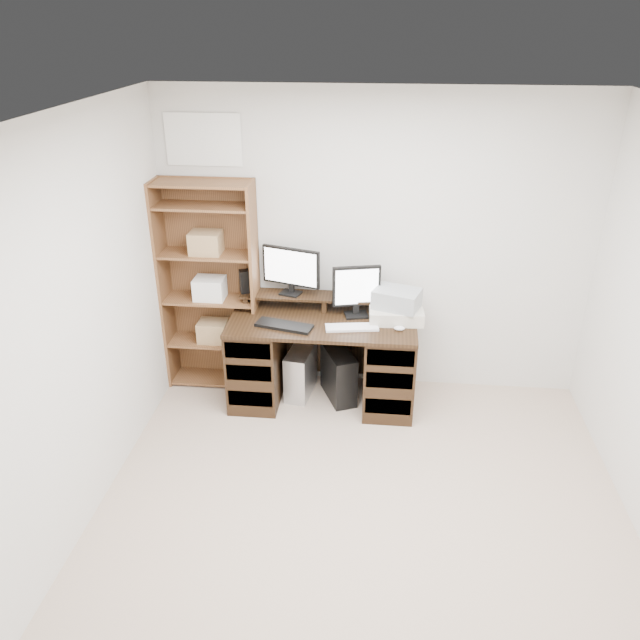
% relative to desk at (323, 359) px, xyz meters
% --- Properties ---
extents(room, '(3.54, 4.04, 2.54)m').
position_rel_desk_xyz_m(room, '(0.38, -1.64, 0.86)').
color(room, '#BFA58F').
rests_on(room, ground).
extents(desk, '(1.50, 0.70, 0.75)m').
position_rel_desk_xyz_m(desk, '(0.00, 0.00, 0.00)').
color(desk, black).
rests_on(desk, ground).
extents(riser_shelf, '(1.40, 0.22, 0.12)m').
position_rel_desk_xyz_m(riser_shelf, '(-0.00, 0.21, 0.45)').
color(riser_shelf, black).
rests_on(riser_shelf, desk).
extents(monitor_wide, '(0.48, 0.19, 0.39)m').
position_rel_desk_xyz_m(monitor_wide, '(-0.28, 0.22, 0.70)').
color(monitor_wide, black).
rests_on(monitor_wide, riser_shelf).
extents(monitor_small, '(0.38, 0.18, 0.42)m').
position_rel_desk_xyz_m(monitor_small, '(0.26, 0.11, 0.59)').
color(monitor_small, black).
rests_on(monitor_small, desk).
extents(speaker, '(0.10, 0.10, 0.19)m').
position_rel_desk_xyz_m(speaker, '(-0.67, 0.21, 0.58)').
color(speaker, black).
rests_on(speaker, riser_shelf).
extents(keyboard_black, '(0.47, 0.25, 0.02)m').
position_rel_desk_xyz_m(keyboard_black, '(-0.29, -0.16, 0.37)').
color(keyboard_black, black).
rests_on(keyboard_black, desk).
extents(keyboard_white, '(0.43, 0.19, 0.02)m').
position_rel_desk_xyz_m(keyboard_white, '(0.24, -0.14, 0.37)').
color(keyboard_white, silver).
rests_on(keyboard_white, desk).
extents(mouse, '(0.10, 0.08, 0.03)m').
position_rel_desk_xyz_m(mouse, '(0.61, -0.13, 0.38)').
color(mouse, silver).
rests_on(mouse, desk).
extents(printer, '(0.44, 0.34, 0.11)m').
position_rel_desk_xyz_m(printer, '(0.58, 0.06, 0.41)').
color(printer, beige).
rests_on(printer, desk).
extents(basket, '(0.41, 0.35, 0.15)m').
position_rel_desk_xyz_m(basket, '(0.58, 0.06, 0.54)').
color(basket, '#969CA0').
rests_on(basket, printer).
extents(tower_silver, '(0.24, 0.44, 0.42)m').
position_rel_desk_xyz_m(tower_silver, '(-0.19, 0.07, -0.18)').
color(tower_silver, silver).
rests_on(tower_silver, ground).
extents(tower_black, '(0.34, 0.47, 0.44)m').
position_rel_desk_xyz_m(tower_black, '(0.13, 0.04, -0.17)').
color(tower_black, black).
rests_on(tower_black, ground).
extents(bookshelf, '(0.80, 0.30, 1.80)m').
position_rel_desk_xyz_m(bookshelf, '(-0.96, 0.21, 0.53)').
color(bookshelf, brown).
rests_on(bookshelf, ground).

